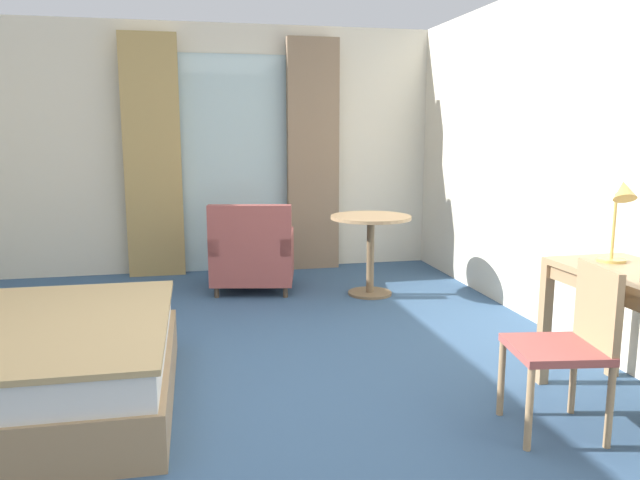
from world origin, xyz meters
TOP-DOWN VIEW (x-y plane):
  - ground at (0.00, 0.00)m, footprint 5.74×7.51m
  - wall_back at (0.00, 3.49)m, footprint 5.34×0.12m
  - balcony_glass_door at (0.39, 3.41)m, footprint 1.24×0.02m
  - curtain_panel_left at (-0.45, 3.31)m, footprint 0.57×0.10m
  - curtain_panel_right at (1.23, 3.31)m, footprint 0.56×0.10m
  - desk_chair at (1.72, -0.68)m, footprint 0.49×0.48m
  - desk_lamp at (2.19, -0.37)m, footprint 0.19×0.27m
  - armchair_by_window at (0.47, 2.45)m, footprint 0.88×0.87m
  - round_cafe_table at (1.52, 2.08)m, footprint 0.74×0.74m

SIDE VIEW (x-z plane):
  - ground at x=0.00m, z-range -0.10..0.00m
  - armchair_by_window at x=0.47m, z-range -0.09..0.76m
  - desk_chair at x=1.72m, z-range 0.06..0.91m
  - round_cafe_table at x=1.52m, z-range 0.18..0.92m
  - desk_lamp at x=2.19m, z-range 0.85..1.35m
  - balcony_glass_door at x=0.39m, z-range 0.00..2.29m
  - curtain_panel_left at x=-0.45m, z-range 0.00..2.47m
  - curtain_panel_right at x=1.23m, z-range 0.00..2.47m
  - wall_back at x=0.00m, z-range 0.00..2.60m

